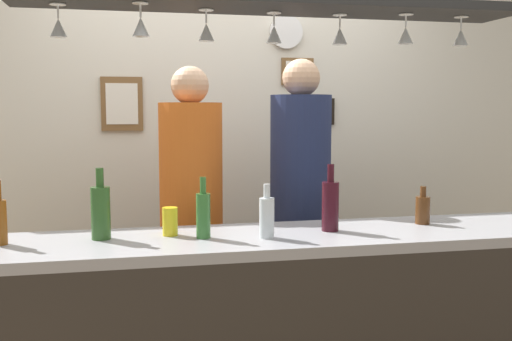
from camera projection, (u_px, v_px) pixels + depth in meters
name	position (u px, v px, depth m)	size (l,w,h in m)	color
back_wall	(224.00, 139.00, 3.94)	(4.40, 0.06, 2.60)	silver
bar_counter	(286.00, 314.00, 2.45)	(2.70, 0.55, 0.96)	#99999E
overhead_glass_rack	(276.00, 5.00, 2.51)	(2.20, 0.36, 0.04)	black
hanging_wineglass_far_left	(58.00, 27.00, 2.38)	(0.07, 0.07, 0.13)	silver
hanging_wineglass_left	(141.00, 26.00, 2.35)	(0.07, 0.07, 0.13)	silver
hanging_wineglass_center_left	(206.00, 31.00, 2.51)	(0.07, 0.07, 0.13)	silver
hanging_wineglass_center	(274.00, 33.00, 2.59)	(0.07, 0.07, 0.13)	silver
hanging_wineglass_center_right	(340.00, 35.00, 2.65)	(0.07, 0.07, 0.13)	silver
hanging_wineglass_right	(406.00, 35.00, 2.63)	(0.07, 0.07, 0.13)	silver
hanging_wineglass_far_right	(461.00, 37.00, 2.70)	(0.07, 0.07, 0.13)	silver
person_left_orange_shirt	(191.00, 194.00, 3.19)	(0.34, 0.34, 1.73)	#2D334C
person_middle_navy_shirt	(300.00, 185.00, 3.31)	(0.34, 0.34, 1.78)	#2D334C
bottle_champagne_green	(101.00, 211.00, 2.46)	(0.08, 0.08, 0.30)	#2D5623
bottle_soda_clear	(267.00, 216.00, 2.48)	(0.06, 0.06, 0.23)	silver
bottle_beer_brown_stubby	(423.00, 209.00, 2.79)	(0.07, 0.07, 0.18)	#512D14
bottle_beer_green_import	(203.00, 214.00, 2.48)	(0.06, 0.06, 0.26)	#336B2D
bottle_wine_dark_red	(330.00, 205.00, 2.63)	(0.08, 0.08, 0.30)	#380F19
drink_can	(170.00, 221.00, 2.53)	(0.07, 0.07, 0.12)	yellow
picture_frame_caricature	(122.00, 104.00, 3.73)	(0.26, 0.02, 0.34)	brown
picture_frame_lower_pair	(313.00, 112.00, 4.01)	(0.30, 0.02, 0.18)	black
picture_frame_upper_small	(298.00, 72.00, 3.95)	(0.22, 0.02, 0.18)	brown
wall_clock	(286.00, 32.00, 3.90)	(0.22, 0.22, 0.03)	white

